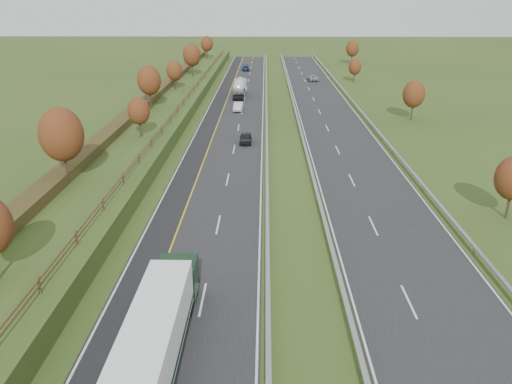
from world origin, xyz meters
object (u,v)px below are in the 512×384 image
road_tanker (240,87)px  car_oncoming (313,78)px  car_dark_near (246,138)px  car_silver_mid (238,106)px  car_small_far (246,68)px  box_lorry (155,339)px

road_tanker → car_oncoming: size_ratio=2.28×
car_dark_near → car_oncoming: size_ratio=0.84×
car_silver_mid → car_oncoming: (16.56, 35.14, -0.06)m
car_small_far → car_oncoming: 24.81m
box_lorry → car_silver_mid: bearing=89.2°
car_silver_mid → car_dark_near: bearing=-82.0°
car_small_far → car_dark_near: bearing=-93.1°
car_dark_near → car_small_far: 74.58m
road_tanker → car_small_far: size_ratio=2.27×
box_lorry → car_silver_mid: (0.93, 68.02, -1.55)m
car_silver_mid → car_oncoming: 38.85m
car_dark_near → car_small_far: bearing=92.1°
car_silver_mid → car_small_far: bearing=93.2°
road_tanker → car_dark_near: size_ratio=2.71×
box_lorry → car_dark_near: bearing=86.3°
car_dark_near → car_oncoming: (14.44, 56.69, -0.02)m
box_lorry → road_tanker: box_lorry is taller
car_dark_near → car_silver_mid: bearing=95.5°
box_lorry → car_oncoming: size_ratio=3.30×
road_tanker → car_dark_near: bearing=-85.9°
car_dark_near → car_oncoming: 58.50m
car_silver_mid → road_tanker: bearing=94.3°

